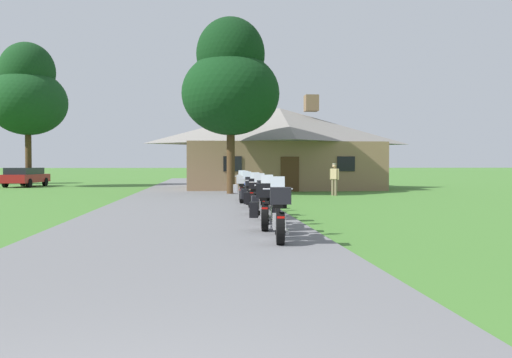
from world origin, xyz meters
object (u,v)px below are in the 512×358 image
(motorcycle_black_fourth_in_row, at_px, (255,196))
(motorcycle_blue_farthest_in_row, at_px, (242,187))
(motorcycle_blue_fifth_in_row, at_px, (250,192))
(motorcycle_green_sixth_in_row, at_px, (243,189))
(motorcycle_red_second_in_row, at_px, (266,206))
(motorcycle_red_third_in_row, at_px, (263,199))
(tree_by_lodge_front, at_px, (231,82))
(bystander_tan_shirt_near_lodge, at_px, (334,177))
(motorcycle_blue_nearest_to_camera, at_px, (279,213))
(tree_left_far, at_px, (28,93))
(parked_red_suv_far_left, at_px, (25,176))

(motorcycle_black_fourth_in_row, distance_m, motorcycle_blue_farthest_in_row, 6.50)
(motorcycle_blue_fifth_in_row, height_order, motorcycle_green_sixth_in_row, same)
(motorcycle_red_second_in_row, bearing_deg, motorcycle_blue_fifth_in_row, 97.11)
(motorcycle_red_third_in_row, relative_size, motorcycle_green_sixth_in_row, 1.00)
(motorcycle_blue_farthest_in_row, height_order, tree_by_lodge_front, tree_by_lodge_front)
(motorcycle_blue_fifth_in_row, bearing_deg, bystander_tan_shirt_near_lodge, 55.49)
(motorcycle_blue_nearest_to_camera, distance_m, motorcycle_red_third_in_row, 4.42)
(tree_by_lodge_front, bearing_deg, motorcycle_green_sixth_in_row, -88.36)
(motorcycle_green_sixth_in_row, height_order, bystander_tan_shirt_near_lodge, bystander_tan_shirt_near_lodge)
(motorcycle_red_third_in_row, xyz_separation_m, tree_left_far, (-14.47, 24.30, 6.20))
(motorcycle_blue_nearest_to_camera, height_order, motorcycle_blue_farthest_in_row, same)
(motorcycle_blue_nearest_to_camera, xyz_separation_m, motorcycle_red_third_in_row, (0.15, 4.41, -0.01))
(tree_by_lodge_front, bearing_deg, motorcycle_blue_fifth_in_row, -88.31)
(motorcycle_red_second_in_row, relative_size, bystander_tan_shirt_near_lodge, 1.23)
(motorcycle_black_fourth_in_row, height_order, parked_red_suv_far_left, parked_red_suv_far_left)
(motorcycle_black_fourth_in_row, xyz_separation_m, motorcycle_green_sixth_in_row, (-0.05, 4.73, 0.01))
(motorcycle_blue_farthest_in_row, height_order, parked_red_suv_far_left, parked_red_suv_far_left)
(motorcycle_blue_nearest_to_camera, distance_m, tree_left_far, 32.68)
(motorcycle_green_sixth_in_row, bearing_deg, motorcycle_red_third_in_row, -80.55)
(tree_by_lodge_front, bearing_deg, motorcycle_blue_farthest_in_row, -86.92)
(motorcycle_blue_nearest_to_camera, xyz_separation_m, tree_left_far, (-14.33, 28.71, 6.19))
(motorcycle_blue_farthest_in_row, bearing_deg, bystander_tan_shirt_near_lodge, 38.72)
(motorcycle_red_third_in_row, xyz_separation_m, motorcycle_blue_farthest_in_row, (-0.03, 8.33, 0.00))
(motorcycle_green_sixth_in_row, relative_size, motorcycle_blue_farthest_in_row, 1.00)
(motorcycle_red_second_in_row, distance_m, motorcycle_green_sixth_in_row, 8.97)
(motorcycle_red_third_in_row, bearing_deg, motorcycle_blue_fifth_in_row, 91.03)
(motorcycle_blue_fifth_in_row, bearing_deg, tree_by_lodge_front, 91.27)
(motorcycle_black_fourth_in_row, bearing_deg, tree_left_far, 127.88)
(motorcycle_red_third_in_row, distance_m, motorcycle_blue_farthest_in_row, 8.33)
(motorcycle_red_third_in_row, relative_size, tree_left_far, 0.20)
(motorcycle_red_third_in_row, relative_size, motorcycle_blue_farthest_in_row, 1.00)
(tree_by_lodge_front, bearing_deg, motorcycle_red_second_in_row, -89.67)
(motorcycle_red_second_in_row, height_order, motorcycle_black_fourth_in_row, same)
(motorcycle_blue_nearest_to_camera, relative_size, bystander_tan_shirt_near_lodge, 1.24)
(tree_left_far, bearing_deg, tree_by_lodge_front, -38.41)
(motorcycle_green_sixth_in_row, distance_m, parked_red_suv_far_left, 23.38)
(motorcycle_blue_farthest_in_row, bearing_deg, motorcycle_blue_nearest_to_camera, -85.71)
(motorcycle_blue_nearest_to_camera, xyz_separation_m, parked_red_suv_far_left, (-14.69, 29.12, 0.16))
(bystander_tan_shirt_near_lodge, relative_size, tree_left_far, 0.16)
(motorcycle_blue_farthest_in_row, distance_m, parked_red_suv_far_left, 22.08)
(motorcycle_blue_farthest_in_row, height_order, bystander_tan_shirt_near_lodge, bystander_tan_shirt_near_lodge)
(motorcycle_black_fourth_in_row, xyz_separation_m, bystander_tan_shirt_near_lodge, (5.15, 9.95, 0.34))
(motorcycle_red_second_in_row, bearing_deg, bystander_tan_shirt_near_lodge, 78.13)
(tree_left_far, bearing_deg, bystander_tan_shirt_near_lodge, -32.61)
(motorcycle_red_second_in_row, relative_size, tree_by_lodge_front, 0.22)
(motorcycle_blue_nearest_to_camera, bearing_deg, parked_red_suv_far_left, 122.66)
(motorcycle_black_fourth_in_row, relative_size, parked_red_suv_far_left, 0.44)
(motorcycle_red_second_in_row, relative_size, parked_red_suv_far_left, 0.44)
(motorcycle_blue_nearest_to_camera, bearing_deg, motorcycle_red_second_in_row, 97.19)
(motorcycle_black_fourth_in_row, relative_size, motorcycle_blue_farthest_in_row, 1.00)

